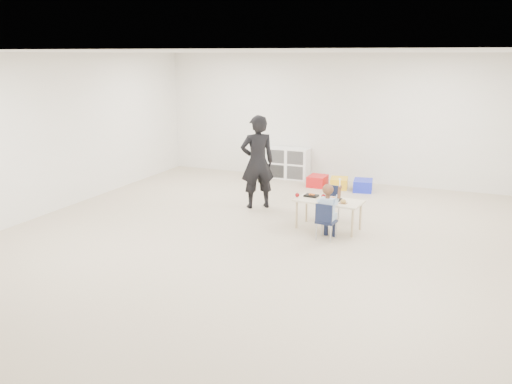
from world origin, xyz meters
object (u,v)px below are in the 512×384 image
at_px(child, 327,210).
at_px(adult, 257,162).
at_px(table, 328,214).
at_px(chair_near, 326,221).
at_px(cubby_shelf, 279,162).

xyz_separation_m(child, adult, (-1.66, 1.25, 0.40)).
xyz_separation_m(table, child, (0.10, -0.50, 0.21)).
relative_size(chair_near, child, 0.63).
distance_m(chair_near, adult, 2.15).
xyz_separation_m(table, chair_near, (0.10, -0.50, 0.04)).
relative_size(child, cubby_shelf, 0.66).
bearing_deg(child, chair_near, 0.00).
distance_m(table, cubby_shelf, 3.88).
bearing_deg(adult, cubby_shelf, -115.37).
bearing_deg(chair_near, cubby_shelf, 125.29).
relative_size(table, chair_near, 1.90).
distance_m(table, chair_near, 0.51).
relative_size(table, child, 1.20).
height_order(child, cubby_shelf, child).
xyz_separation_m(chair_near, child, (0.00, 0.00, 0.17)).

